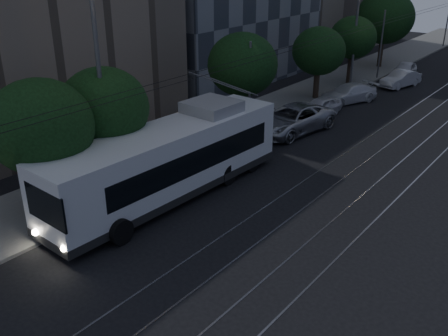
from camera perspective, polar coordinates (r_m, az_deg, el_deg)
name	(u,v)px	position (r m, az deg, el deg)	size (l,w,h in m)	color
ground	(212,237)	(20.58, -1.34, -7.87)	(120.00, 120.00, 0.00)	black
sidewalk	(300,98)	(39.83, 8.63, 7.90)	(5.00, 90.00, 0.15)	slate
tram_rails	(430,124)	(36.26, 22.45, 4.63)	(4.52, 90.00, 0.02)	gray
overhead_wires	(333,59)	(37.91, 12.32, 12.11)	(2.23, 90.00, 6.00)	black
trolleybus	(171,160)	(23.17, -6.11, 0.86)	(3.26, 13.34, 5.63)	silver
pickup_silver	(292,119)	(32.13, 7.80, 5.54)	(2.84, 6.16, 1.71)	#A6A8AE
car_white_a	(320,107)	(35.86, 10.89, 6.90)	(1.51, 3.74, 1.27)	silver
car_white_b	(348,93)	(39.56, 14.02, 8.28)	(1.93, 4.75, 1.38)	silver
car_white_c	(400,79)	(45.43, 19.52, 9.57)	(1.44, 4.12, 1.36)	silver
car_white_d	(405,70)	(48.66, 19.95, 10.44)	(1.71, 4.26, 1.45)	silver
tree_0	(40,127)	(21.59, -20.24, 4.42)	(4.36, 4.36, 6.16)	black
tree_1	(104,108)	(23.35, -13.56, 6.66)	(4.10, 4.10, 6.06)	black
tree_2	(243,65)	(30.83, 2.13, 11.70)	(4.27, 4.27, 6.29)	black
tree_3	(319,51)	(39.13, 10.78, 12.98)	(4.00, 4.00, 5.55)	black
tree_4	(353,38)	(44.38, 14.52, 14.21)	(3.90, 3.90, 5.75)	black
tree_5	(385,17)	(51.78, 17.91, 16.05)	(5.49, 5.49, 7.28)	black
streetlamp_near	(105,69)	(21.63, -13.42, 10.93)	(2.50, 0.44, 10.36)	#5C5C5E
streetlamp_far	(361,22)	(42.65, 15.42, 15.76)	(2.19, 0.44, 8.93)	#5C5C5E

